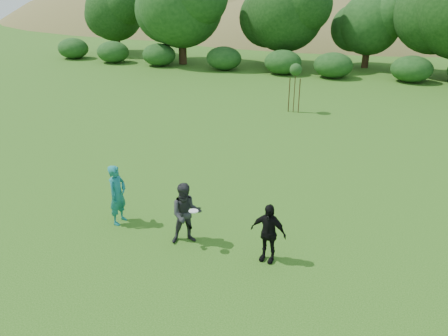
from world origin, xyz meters
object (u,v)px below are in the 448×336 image
object	(u,v)px
player_grey	(186,214)
player_black	(268,233)
player_teal	(118,195)
sapling	(296,71)

from	to	relation	value
player_grey	player_black	xyz separation A→B (m)	(2.49, -0.06, -0.08)
player_black	player_teal	bearing A→B (deg)	-177.32
player_grey	sapling	bearing A→B (deg)	60.43
sapling	player_black	bearing A→B (deg)	-80.64
player_teal	player_black	xyz separation A→B (m)	(5.00, -0.34, -0.12)
player_grey	player_black	size ratio (longest dim) A/B	1.09
player_grey	sapling	world-z (taller)	sapling
player_teal	player_black	world-z (taller)	player_teal
player_teal	sapling	world-z (taller)	sapling
player_grey	player_teal	bearing A→B (deg)	144.09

